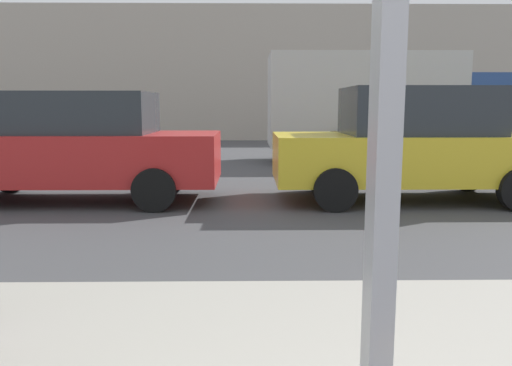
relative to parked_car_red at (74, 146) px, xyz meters
The scene contains 5 objects.
ground_plane 3.29m from the parked_car_red, 15.77° to the left, with size 60.00×60.00×0.00m, color #424244.
building_facade_far 15.36m from the parked_car_red, 78.45° to the left, with size 28.00×1.20×5.84m, color #A89E8E.
parked_car_red is the anchor object (origin of this frame).
parked_car_yellow 5.41m from the parked_car_red, ahead, with size 4.36×1.95×1.82m.
box_truck 8.73m from the parked_car_red, 40.95° to the left, with size 6.74×2.44×2.88m.
Camera 1 is at (-0.27, -0.92, 1.53)m, focal length 35.40 mm.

